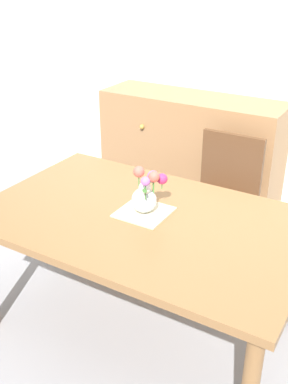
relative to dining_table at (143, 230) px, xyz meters
name	(u,v)px	position (x,y,z in m)	size (l,w,h in m)	color
ground_plane	(143,326)	(0.00, 0.00, -0.65)	(12.00, 12.00, 0.00)	#939399
back_wall	(258,39)	(0.00, 1.60, 0.75)	(7.00, 0.10, 2.80)	silver
dining_table	(143,230)	(0.00, 0.00, 0.00)	(1.67, 1.05, 0.73)	olive
chair_far	(223,193)	(0.10, 0.87, -0.13)	(0.42, 0.42, 0.90)	brown
dresser	(190,159)	(-0.37, 1.33, -0.15)	(1.40, 0.47, 1.00)	#9E7047
placemat	(144,212)	(-0.02, 0.03, 0.08)	(0.25, 0.25, 0.01)	beige
flower_vase	(146,193)	(-0.01, 0.04, 0.19)	(0.17, 0.21, 0.23)	silver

